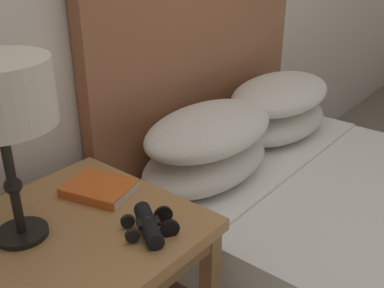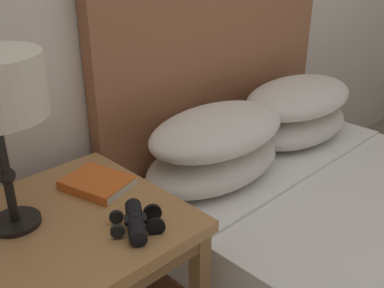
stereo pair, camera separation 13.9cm
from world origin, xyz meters
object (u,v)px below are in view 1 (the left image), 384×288
(bed, at_px, (358,228))
(binoculars_pair, at_px, (149,225))
(nightstand, at_px, (77,254))
(book_on_nightstand, at_px, (99,189))

(bed, height_order, binoculars_pair, bed)
(nightstand, distance_m, book_on_nightstand, 0.20)
(bed, distance_m, book_on_nightstand, 1.01)
(nightstand, bearing_deg, book_on_nightstand, 27.58)
(binoculars_pair, bearing_deg, bed, -18.50)
(bed, relative_size, binoculars_pair, 11.59)
(book_on_nightstand, bearing_deg, nightstand, -152.42)
(nightstand, relative_size, bed, 0.35)
(book_on_nightstand, bearing_deg, bed, -33.72)
(book_on_nightstand, xyz_separation_m, binoculars_pair, (-0.04, -0.25, 0.01))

